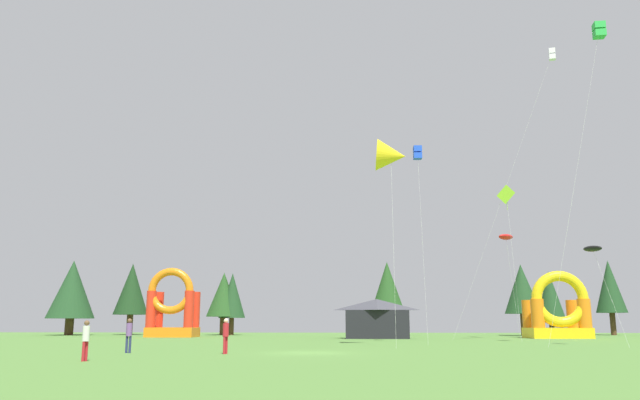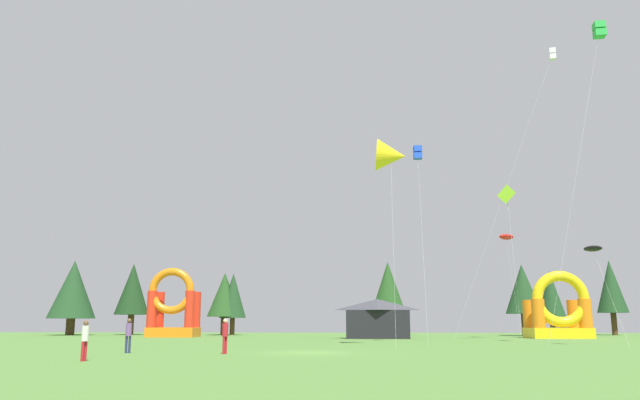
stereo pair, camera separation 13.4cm
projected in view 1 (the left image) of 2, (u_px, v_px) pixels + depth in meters
The scene contains 22 objects.
ground_plane at pixel (309, 353), 33.86m from camera, with size 120.00×120.00×0.00m, color #548438.
kite_red_parafoil at pixel (506, 237), 60.78m from camera, with size 2.26×2.32×10.22m.
kite_green_box at pixel (599, 31), 44.99m from camera, with size 5.52×0.82×23.12m.
kite_blue_box at pixel (418, 153), 50.14m from camera, with size 0.68×2.62×15.69m.
kite_white_box at pixel (551, 56), 58.04m from camera, with size 10.29×2.97×26.92m.
kite_lime_diamond at pixel (507, 196), 56.68m from camera, with size 1.27×2.78×13.68m.
kite_black_parafoil at pixel (593, 249), 44.58m from camera, with size 1.42×3.85×7.17m.
kite_yellow_delta at pixel (391, 156), 44.15m from camera, with size 2.32×3.44×14.57m.
person_far_side at pixel (226, 333), 33.05m from camera, with size 0.43×0.43×1.86m.
person_midfield at pixel (129, 332), 33.99m from camera, with size 0.36×0.36×1.86m.
person_near_camera at pixel (86, 337), 27.04m from camera, with size 0.40×0.40×1.75m.
inflatable_blue_arch at pixel (558, 315), 62.62m from camera, with size 5.89×4.64×6.71m.
inflatable_red_slide at pixel (172, 311), 67.21m from camera, with size 5.19×3.70×7.42m.
festival_tent at pixel (377, 319), 61.72m from camera, with size 6.23×3.07×3.89m.
tree_row_0 at pixel (72, 290), 77.06m from camera, with size 5.80×5.80×9.21m.
tree_row_1 at pixel (132, 289), 79.61m from camera, with size 4.36×4.36×9.05m.
tree_row_2 at pixel (224, 295), 77.43m from camera, with size 4.23×4.23×7.71m.
tree_row_3 at pixel (232, 296), 77.28m from camera, with size 3.33×3.33×7.64m.
tree_row_4 at pixel (387, 292), 75.15m from camera, with size 4.90×4.90×8.87m.
tree_row_5 at pixel (522, 289), 73.74m from camera, with size 4.24×4.24×8.43m.
tree_row_6 at pixel (550, 296), 77.76m from camera, with size 3.64×3.64×7.96m.
tree_row_7 at pixel (610, 287), 77.13m from camera, with size 3.66×3.66×9.25m.
Camera 1 is at (2.60, -34.75, 1.73)m, focal length 34.67 mm.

